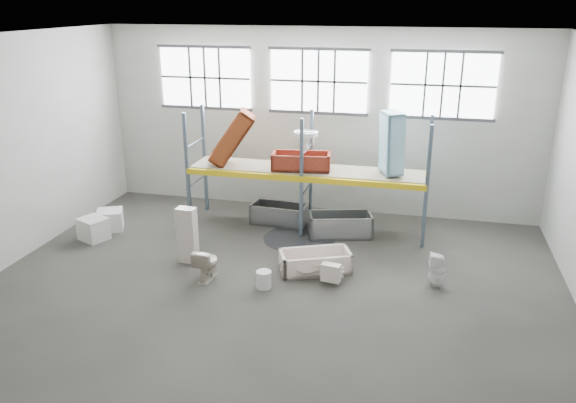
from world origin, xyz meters
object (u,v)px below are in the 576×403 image
(bathtub_beige, at_px, (315,261))
(blue_tub_upright, at_px, (391,143))
(toilet_beige, at_px, (207,263))
(toilet_white, at_px, (437,270))
(carton_near, at_px, (93,229))
(steel_tub_left, at_px, (279,214))
(rust_tub_flat, at_px, (301,161))
(steel_tub_right, at_px, (340,225))
(cistern_tall, at_px, (187,235))
(bucket, at_px, (264,279))

(bathtub_beige, relative_size, blue_tub_upright, 1.03)
(toilet_beige, height_order, blue_tub_upright, blue_tub_upright)
(toilet_white, xyz_separation_m, carton_near, (-8.28, 0.52, -0.09))
(bathtub_beige, xyz_separation_m, steel_tub_left, (-1.47, 2.55, 0.04))
(toilet_beige, height_order, rust_tub_flat, rust_tub_flat)
(toilet_beige, distance_m, blue_tub_upright, 5.27)
(bathtub_beige, bearing_deg, toilet_white, -25.69)
(toilet_white, distance_m, rust_tub_flat, 4.46)
(bathtub_beige, xyz_separation_m, rust_tub_flat, (-0.84, 2.35, 1.59))
(steel_tub_right, relative_size, carton_near, 2.42)
(toilet_white, height_order, rust_tub_flat, rust_tub_flat)
(cistern_tall, bearing_deg, bathtub_beige, 6.53)
(toilet_beige, distance_m, steel_tub_left, 3.54)
(carton_near, bearing_deg, toilet_beige, -20.76)
(steel_tub_right, xyz_separation_m, blue_tub_upright, (1.13, 0.32, 2.11))
(bathtub_beige, relative_size, carton_near, 2.37)
(steel_tub_left, bearing_deg, toilet_beige, -101.39)
(toilet_white, bearing_deg, blue_tub_upright, -160.29)
(cistern_tall, height_order, blue_tub_upright, blue_tub_upright)
(steel_tub_right, height_order, bucket, steel_tub_right)
(bathtub_beige, height_order, toilet_beige, toilet_beige)
(toilet_beige, relative_size, cistern_tall, 0.56)
(toilet_white, height_order, bucket, toilet_white)
(carton_near, bearing_deg, rust_tub_flat, 21.71)
(rust_tub_flat, distance_m, blue_tub_upright, 2.28)
(rust_tub_flat, xyz_separation_m, bucket, (-0.04, -3.36, -1.64))
(toilet_white, height_order, steel_tub_left, toilet_white)
(bathtub_beige, bearing_deg, steel_tub_left, 96.54)
(steel_tub_right, bearing_deg, blue_tub_upright, 15.63)
(toilet_beige, distance_m, steel_tub_right, 3.86)
(toilet_beige, bearing_deg, rust_tub_flat, -109.15)
(steel_tub_left, bearing_deg, bucket, -80.62)
(bathtub_beige, height_order, cistern_tall, cistern_tall)
(steel_tub_left, distance_m, bucket, 3.61)
(cistern_tall, height_order, bucket, cistern_tall)
(steel_tub_left, xyz_separation_m, bucket, (0.59, -3.56, -0.08))
(steel_tub_right, xyz_separation_m, rust_tub_flat, (-1.07, 0.24, 1.53))
(steel_tub_right, relative_size, bucket, 4.25)
(blue_tub_upright, height_order, carton_near, blue_tub_upright)
(steel_tub_right, distance_m, blue_tub_upright, 2.41)
(steel_tub_right, bearing_deg, cistern_tall, -143.55)
(bathtub_beige, relative_size, steel_tub_right, 0.98)
(cistern_tall, distance_m, carton_near, 2.89)
(toilet_beige, height_order, cistern_tall, cistern_tall)
(cistern_tall, xyz_separation_m, carton_near, (-2.80, 0.62, -0.37))
(cistern_tall, distance_m, toilet_white, 5.49)
(cistern_tall, height_order, carton_near, cistern_tall)
(toilet_white, distance_m, steel_tub_right, 3.23)
(bathtub_beige, distance_m, toilet_beige, 2.36)
(toilet_beige, distance_m, toilet_white, 4.83)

